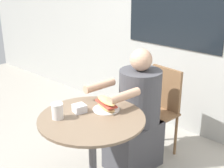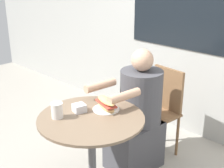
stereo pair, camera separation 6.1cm
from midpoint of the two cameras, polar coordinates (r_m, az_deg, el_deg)
storefront_wall at (r=3.34m, az=15.39°, el=13.54°), size 8.00×0.09×2.80m
cafe_table at (r=2.41m, az=-4.38°, el=-10.15°), size 0.80×0.80×0.74m
diner_chair at (r=3.08m, az=8.16°, el=-3.58°), size 0.42×0.42×0.87m
seated_diner at (r=2.85m, az=3.81°, el=-6.40°), size 0.43×0.69×1.13m
sandwich_on_plate at (r=2.41m, az=-1.81°, el=-3.78°), size 0.24×0.21×0.10m
drink_cup at (r=2.30m, az=-10.71°, el=-4.88°), size 0.09×0.09×0.12m
napkin_box at (r=2.39m, az=-6.76°, el=-4.47°), size 0.11×0.11×0.06m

